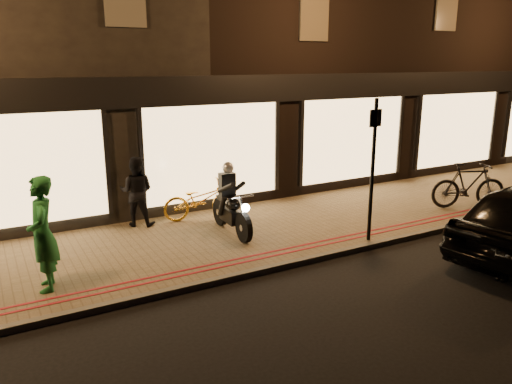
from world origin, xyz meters
TOP-DOWN VIEW (x-y plane):
  - ground at (0.00, 0.00)m, footprint 90.00×90.00m
  - sidewalk at (0.00, 2.00)m, footprint 50.00×4.00m
  - kerb_stone at (0.00, 0.05)m, footprint 50.00×0.14m
  - red_kerb_lines at (0.00, 0.55)m, footprint 50.00×0.26m
  - building_row at (-0.00, 8.99)m, footprint 48.00×10.11m
  - motorcycle at (-0.44, 2.11)m, footprint 0.60×1.94m
  - sign_post at (1.93, 0.25)m, footprint 0.35×0.09m
  - bicycle_gold at (-0.63, 3.36)m, footprint 1.88×0.88m
  - bicycle_dark at (5.83, 0.85)m, footprint 2.04×1.31m
  - person_green at (-4.40, 1.07)m, footprint 0.54×0.76m
  - person_dark at (-2.09, 3.64)m, footprint 0.99×0.93m

SIDE VIEW (x-z plane):
  - ground at x=0.00m, z-range 0.00..0.00m
  - sidewalk at x=0.00m, z-range 0.00..0.12m
  - kerb_stone at x=0.00m, z-range 0.00..0.12m
  - red_kerb_lines at x=0.00m, z-range 0.12..0.13m
  - bicycle_gold at x=-0.63m, z-range 0.12..1.07m
  - bicycle_dark at x=5.83m, z-range 0.12..1.31m
  - motorcycle at x=-0.44m, z-range -0.06..1.53m
  - person_dark at x=-2.09m, z-range 0.12..1.74m
  - person_green at x=-4.40m, z-range 0.12..2.06m
  - sign_post at x=1.93m, z-range 0.30..3.30m
  - building_row at x=0.00m, z-range 0.00..8.50m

